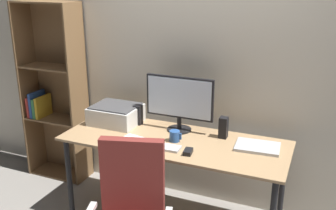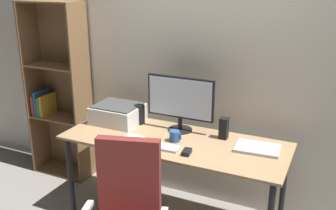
% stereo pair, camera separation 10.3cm
% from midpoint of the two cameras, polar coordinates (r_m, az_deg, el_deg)
% --- Properties ---
extents(back_wall, '(6.40, 0.10, 2.60)m').
position_cam_midpoint_polar(back_wall, '(3.27, 5.55, 7.15)').
color(back_wall, beige).
rests_on(back_wall, ground).
extents(desk, '(1.76, 0.68, 0.74)m').
position_cam_midpoint_polar(desk, '(3.02, 1.87, -6.60)').
color(desk, tan).
rests_on(desk, ground).
extents(monitor, '(0.57, 0.20, 0.46)m').
position_cam_midpoint_polar(monitor, '(3.07, 2.80, 0.70)').
color(monitor, black).
rests_on(monitor, desk).
extents(keyboard, '(0.29, 0.12, 0.02)m').
position_cam_midpoint_polar(keyboard, '(2.85, -0.12, -6.21)').
color(keyboard, '#B7BABC').
rests_on(keyboard, desk).
extents(mouse, '(0.07, 0.10, 0.03)m').
position_cam_midpoint_polar(mouse, '(2.75, 3.89, -7.02)').
color(mouse, black).
rests_on(mouse, desk).
extents(coffee_mug, '(0.10, 0.08, 0.09)m').
position_cam_midpoint_polar(coffee_mug, '(2.94, 1.99, -4.67)').
color(coffee_mug, '#285193').
rests_on(coffee_mug, desk).
extents(laptop, '(0.34, 0.25, 0.02)m').
position_cam_midpoint_polar(laptop, '(2.90, 14.19, -6.27)').
color(laptop, '#B7BABC').
rests_on(laptop, desk).
extents(speaker_left, '(0.06, 0.07, 0.17)m').
position_cam_midpoint_polar(speaker_left, '(3.27, -3.36, -1.41)').
color(speaker_left, black).
rests_on(speaker_left, desk).
extents(speaker_right, '(0.06, 0.07, 0.17)m').
position_cam_midpoint_polar(speaker_right, '(3.01, 9.30, -3.46)').
color(speaker_right, black).
rests_on(speaker_right, desk).
extents(printer, '(0.40, 0.34, 0.16)m').
position_cam_midpoint_polar(printer, '(3.33, -6.63, -1.27)').
color(printer, silver).
rests_on(printer, desk).
extents(paper_sheet, '(0.26, 0.33, 0.00)m').
position_cam_midpoint_polar(paper_sheet, '(2.95, -4.98, -5.54)').
color(paper_sheet, white).
rests_on(paper_sheet, desk).
extents(bookshelf, '(0.61, 0.28, 1.74)m').
position_cam_midpoint_polar(bookshelf, '(3.93, -15.27, 1.78)').
color(bookshelf, brown).
rests_on(bookshelf, ground).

